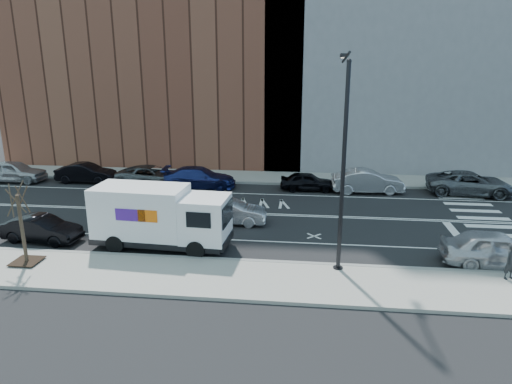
% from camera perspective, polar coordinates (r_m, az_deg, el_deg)
% --- Properties ---
extents(ground, '(120.00, 120.00, 0.00)m').
position_cam_1_polar(ground, '(28.14, -5.12, -2.57)').
color(ground, black).
rests_on(ground, ground).
extents(sidewalk_near, '(44.00, 3.60, 0.15)m').
position_cam_1_polar(sidewalk_near, '(20.21, -10.11, -10.28)').
color(sidewalk_near, gray).
rests_on(sidewalk_near, ground).
extents(sidewalk_far, '(44.00, 3.60, 0.15)m').
position_cam_1_polar(sidewalk_far, '(36.43, -2.40, 1.93)').
color(sidewalk_far, gray).
rests_on(sidewalk_far, ground).
extents(curb_near, '(44.00, 0.25, 0.17)m').
position_cam_1_polar(curb_near, '(21.76, -8.78, -8.19)').
color(curb_near, gray).
rests_on(curb_near, ground).
extents(curb_far, '(44.00, 0.25, 0.17)m').
position_cam_1_polar(curb_far, '(34.71, -2.85, 1.23)').
color(curb_far, gray).
rests_on(curb_far, ground).
extents(crosswalk, '(3.00, 14.00, 0.01)m').
position_cam_1_polar(crosswalk, '(29.55, 27.01, -3.40)').
color(crosswalk, white).
rests_on(crosswalk, ground).
extents(road_markings, '(40.00, 8.60, 0.01)m').
position_cam_1_polar(road_markings, '(28.14, -5.12, -2.56)').
color(road_markings, white).
rests_on(road_markings, ground).
extents(bldg_brick, '(26.00, 10.00, 22.00)m').
position_cam_1_polar(bldg_brick, '(43.88, -12.08, 18.39)').
color(bldg_brick, brown).
rests_on(bldg_brick, ground).
extents(bldg_concrete, '(20.00, 10.00, 26.00)m').
position_cam_1_polar(bldg_concrete, '(42.41, 16.36, 20.93)').
color(bldg_concrete, slate).
rests_on(bldg_concrete, ground).
extents(streetlight, '(0.44, 4.02, 9.34)m').
position_cam_1_polar(streetlight, '(19.65, 10.82, 4.40)').
color(streetlight, black).
rests_on(streetlight, ground).
extents(street_tree, '(1.20, 1.20, 3.75)m').
position_cam_1_polar(street_tree, '(22.92, -27.10, -4.90)').
color(street_tree, black).
rests_on(street_tree, ground).
extents(fedex_van, '(6.89, 2.74, 3.09)m').
position_cam_1_polar(fedex_van, '(22.89, -11.90, -2.99)').
color(fedex_van, black).
rests_on(fedex_van, ground).
extents(far_parked_a, '(4.79, 1.95, 1.63)m').
position_cam_1_polar(far_parked_a, '(39.61, -27.99, 2.30)').
color(far_parked_a, '#A6A7AB').
rests_on(far_parked_a, ground).
extents(far_parked_b, '(4.49, 1.62, 1.47)m').
position_cam_1_polar(far_parked_b, '(37.11, -20.46, 2.24)').
color(far_parked_b, black).
rests_on(far_parked_b, ground).
extents(far_parked_c, '(5.38, 2.77, 1.45)m').
position_cam_1_polar(far_parked_c, '(34.91, -12.95, 2.01)').
color(far_parked_c, '#474B4E').
rests_on(far_parked_c, ground).
extents(far_parked_d, '(5.41, 2.47, 1.54)m').
position_cam_1_polar(far_parked_d, '(33.54, -7.09, 1.80)').
color(far_parked_d, navy).
rests_on(far_parked_d, ground).
extents(far_parked_e, '(3.94, 1.70, 1.32)m').
position_cam_1_polar(far_parked_e, '(32.85, 6.46, 1.33)').
color(far_parked_e, black).
rests_on(far_parked_e, ground).
extents(far_parked_f, '(5.10, 2.14, 1.64)m').
position_cam_1_polar(far_parked_f, '(33.00, 13.74, 1.32)').
color(far_parked_f, '#B6B6BB').
rests_on(far_parked_f, ground).
extents(far_parked_g, '(6.00, 3.22, 1.60)m').
position_cam_1_polar(far_parked_g, '(34.90, 25.18, 0.99)').
color(far_parked_g, '#53565B').
rests_on(far_parked_g, ground).
extents(driving_sedan, '(4.36, 1.64, 1.42)m').
position_cam_1_polar(driving_sedan, '(26.03, -3.49, -2.43)').
color(driving_sedan, silver).
rests_on(driving_sedan, ground).
extents(near_parked_rear_a, '(4.19, 1.85, 1.34)m').
position_cam_1_polar(near_parked_rear_a, '(25.89, -25.20, -4.20)').
color(near_parked_rear_a, black).
rests_on(near_parked_rear_a, ground).
extents(near_parked_front, '(4.86, 2.07, 1.64)m').
position_cam_1_polar(near_parked_front, '(23.31, 27.87, -6.32)').
color(near_parked_front, silver).
rests_on(near_parked_front, ground).
extents(pedestrian, '(0.67, 0.58, 1.56)m').
position_cam_1_polar(pedestrian, '(21.92, 29.28, -7.59)').
color(pedestrian, black).
rests_on(pedestrian, sidewalk_near).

